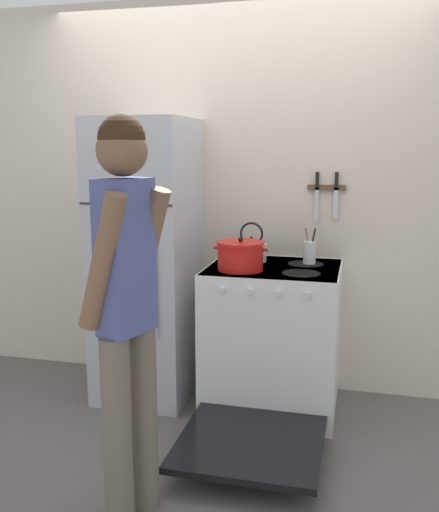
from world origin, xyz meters
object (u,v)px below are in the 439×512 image
Objects in this scene: stove_range at (272,340)px; dutch_oven_pot at (240,256)px; utensil_jar at (310,252)px; person at (127,300)px; refrigerator at (148,260)px; tea_kettle at (252,249)px.

dutch_oven_pot is (-0.18, -0.10, 0.54)m from stove_range.
stove_range is at bearing 29.43° from dutch_oven_pot.
stove_range is 4.39× the size of dutch_oven_pot.
stove_range is 0.57m from dutch_oven_pot.
utensil_jar reaches higher than dutch_oven_pot.
stove_range is 0.81× the size of person.
refrigerator is 0.67m from tea_kettle.
tea_kettle is at bearing -179.00° from utensil_jar.
tea_kettle reaches higher than stove_range.
refrigerator is 0.94m from stove_range.
dutch_oven_pot is 0.47m from utensil_jar.
refrigerator is at bearing 176.21° from stove_range.
utensil_jar is at bearing 36.93° from dutch_oven_pot.
tea_kettle is at bearing 8.26° from person.
utensil_jar is (0.38, 0.28, -0.01)m from dutch_oven_pot.
tea_kettle is at bearing 133.11° from stove_range.
dutch_oven_pot reaches higher than stove_range.
tea_kettle is (0.66, 0.12, 0.08)m from refrigerator.
refrigerator is 0.67m from dutch_oven_pot.
utensil_jar is at bearing 1.00° from tea_kettle.
tea_kettle reaches higher than dutch_oven_pot.
stove_range is (0.82, -0.05, -0.45)m from refrigerator.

